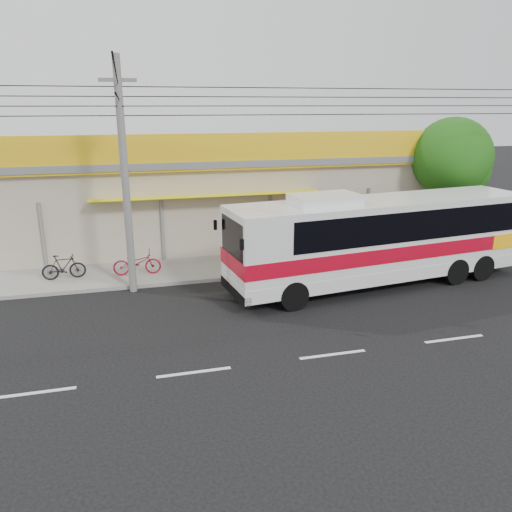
{
  "coord_description": "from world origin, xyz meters",
  "views": [
    {
      "loc": [
        -5.36,
        -14.42,
        6.9
      ],
      "look_at": [
        -1.12,
        2.0,
        1.73
      ],
      "focal_mm": 35.0,
      "sensor_mm": 36.0,
      "label": 1
    }
  ],
  "objects_px": {
    "motorbike_red": "(137,263)",
    "motorbike_dark": "(64,267)",
    "coach_bus": "(385,234)",
    "utility_pole": "(119,100)",
    "tree_near": "(454,160)"
  },
  "relations": [
    {
      "from": "motorbike_red",
      "to": "motorbike_dark",
      "type": "distance_m",
      "value": 2.87
    },
    {
      "from": "coach_bus",
      "to": "utility_pole",
      "type": "height_order",
      "value": "utility_pole"
    },
    {
      "from": "coach_bus",
      "to": "utility_pole",
      "type": "distance_m",
      "value": 11.02
    },
    {
      "from": "motorbike_dark",
      "to": "motorbike_red",
      "type": "bearing_deg",
      "value": -96.3
    },
    {
      "from": "motorbike_red",
      "to": "motorbike_dark",
      "type": "relative_size",
      "value": 1.15
    },
    {
      "from": "coach_bus",
      "to": "tree_near",
      "type": "distance_m",
      "value": 7.64
    },
    {
      "from": "utility_pole",
      "to": "tree_near",
      "type": "bearing_deg",
      "value": 9.9
    },
    {
      "from": "coach_bus",
      "to": "tree_near",
      "type": "height_order",
      "value": "tree_near"
    },
    {
      "from": "tree_near",
      "to": "motorbike_red",
      "type": "bearing_deg",
      "value": -175.5
    },
    {
      "from": "coach_bus",
      "to": "motorbike_red",
      "type": "height_order",
      "value": "coach_bus"
    },
    {
      "from": "coach_bus",
      "to": "utility_pole",
      "type": "xyz_separation_m",
      "value": [
        -9.68,
        1.61,
        5.02
      ]
    },
    {
      "from": "motorbike_red",
      "to": "tree_near",
      "type": "relative_size",
      "value": 0.3
    },
    {
      "from": "coach_bus",
      "to": "motorbike_red",
      "type": "bearing_deg",
      "value": 154.69
    },
    {
      "from": "utility_pole",
      "to": "tree_near",
      "type": "height_order",
      "value": "utility_pole"
    },
    {
      "from": "coach_bus",
      "to": "motorbike_red",
      "type": "relative_size",
      "value": 6.48
    }
  ]
}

